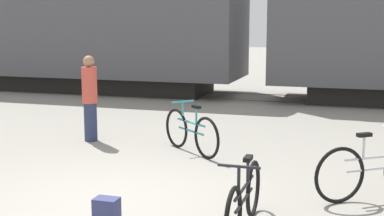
% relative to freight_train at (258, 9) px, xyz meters
% --- Properties ---
extents(ground_plane, '(80.00, 80.00, 0.00)m').
position_rel_freight_train_xyz_m(ground_plane, '(0.00, -10.07, -2.67)').
color(ground_plane, gray).
extents(freight_train, '(58.35, 2.93, 5.10)m').
position_rel_freight_train_xyz_m(freight_train, '(0.00, 0.00, 0.00)').
color(freight_train, black).
rests_on(freight_train, ground_plane).
extents(rail_near, '(70.35, 0.07, 0.01)m').
position_rel_freight_train_xyz_m(rail_near, '(0.00, -0.72, -2.66)').
color(rail_near, '#4C4238').
rests_on(rail_near, ground_plane).
extents(rail_far, '(70.35, 0.07, 0.01)m').
position_rel_freight_train_xyz_m(rail_far, '(0.00, 0.72, -2.66)').
color(rail_far, '#4C4238').
rests_on(rail_far, ground_plane).
extents(bicycle_teal, '(1.36, 1.15, 0.91)m').
position_rel_freight_train_xyz_m(bicycle_teal, '(0.16, -7.21, -2.28)').
color(bicycle_teal, black).
rests_on(bicycle_teal, ground_plane).
extents(bicycle_black, '(0.46, 1.74, 0.85)m').
position_rel_freight_train_xyz_m(bicycle_black, '(1.81, -10.48, -2.31)').
color(bicycle_black, black).
rests_on(bicycle_black, ground_plane).
extents(bicycle_silver, '(1.49, 1.13, 0.94)m').
position_rel_freight_train_xyz_m(bicycle_silver, '(3.22, -8.86, -2.27)').
color(bicycle_silver, black).
rests_on(bicycle_silver, ground_plane).
extents(person_in_red, '(0.30, 0.30, 1.68)m').
position_rel_freight_train_xyz_m(person_in_red, '(-2.01, -6.87, -1.81)').
color(person_in_red, '#283351').
rests_on(person_in_red, ground_plane).
extents(backpack, '(0.28, 0.20, 0.34)m').
position_rel_freight_train_xyz_m(backpack, '(0.27, -10.80, -2.50)').
color(backpack, navy).
rests_on(backpack, ground_plane).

